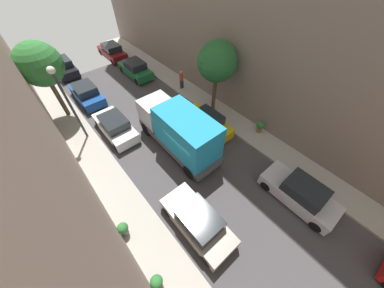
{
  "coord_description": "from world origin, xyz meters",
  "views": [
    {
      "loc": [
        -5.45,
        -6.55,
        11.02
      ],
      "look_at": [
        0.62,
        0.6,
        0.5
      ],
      "focal_mm": 19.02,
      "sensor_mm": 36.0,
      "label": 1
    }
  ],
  "objects_px": {
    "parked_car_right_4": "(112,52)",
    "street_tree_1": "(217,62)",
    "potted_plant_1": "(260,126)",
    "potted_plant_2": "(123,229)",
    "parked_car_right_1": "(300,193)",
    "parked_car_right_2": "(206,123)",
    "parked_car_left_3": "(87,93)",
    "parked_car_left_1": "(198,222)",
    "parked_car_left_4": "(64,67)",
    "delivery_truck": "(179,130)",
    "potted_plant_0": "(157,282)",
    "lamp_post": "(65,95)",
    "parked_car_right_3": "(135,69)",
    "pedestrian": "(182,79)",
    "parked_car_left_2": "(115,126)",
    "street_tree_0": "(40,65)"
  },
  "relations": [
    {
      "from": "parked_car_left_1",
      "to": "parked_car_right_4",
      "type": "distance_m",
      "value": 21.6
    },
    {
      "from": "parked_car_left_4",
      "to": "parked_car_right_4",
      "type": "distance_m",
      "value": 5.4
    },
    {
      "from": "potted_plant_1",
      "to": "lamp_post",
      "type": "height_order",
      "value": "lamp_post"
    },
    {
      "from": "parked_car_right_4",
      "to": "street_tree_0",
      "type": "height_order",
      "value": "street_tree_0"
    },
    {
      "from": "parked_car_left_1",
      "to": "parked_car_left_2",
      "type": "bearing_deg",
      "value": 90.0
    },
    {
      "from": "parked_car_right_1",
      "to": "pedestrian",
      "type": "bearing_deg",
      "value": 81.28
    },
    {
      "from": "parked_car_left_2",
      "to": "parked_car_right_2",
      "type": "xyz_separation_m",
      "value": [
        5.4,
        -4.04,
        0.0
      ]
    },
    {
      "from": "potted_plant_0",
      "to": "potted_plant_2",
      "type": "xyz_separation_m",
      "value": [
        -0.04,
        2.91,
        0.06
      ]
    },
    {
      "from": "parked_car_right_4",
      "to": "street_tree_1",
      "type": "bearing_deg",
      "value": -81.77
    },
    {
      "from": "parked_car_right_1",
      "to": "parked_car_left_4",
      "type": "bearing_deg",
      "value": 103.01
    },
    {
      "from": "parked_car_left_3",
      "to": "potted_plant_1",
      "type": "distance_m",
      "value": 14.83
    },
    {
      "from": "parked_car_right_2",
      "to": "pedestrian",
      "type": "relative_size",
      "value": 2.44
    },
    {
      "from": "parked_car_right_3",
      "to": "parked_car_right_4",
      "type": "relative_size",
      "value": 1.0
    },
    {
      "from": "parked_car_left_2",
      "to": "potted_plant_1",
      "type": "height_order",
      "value": "parked_car_left_2"
    },
    {
      "from": "potted_plant_1",
      "to": "lamp_post",
      "type": "distance_m",
      "value": 13.18
    },
    {
      "from": "parked_car_left_1",
      "to": "potted_plant_1",
      "type": "height_order",
      "value": "parked_car_left_1"
    },
    {
      "from": "parked_car_left_3",
      "to": "delivery_truck",
      "type": "distance_m",
      "value": 10.18
    },
    {
      "from": "potted_plant_1",
      "to": "potted_plant_2",
      "type": "xyz_separation_m",
      "value": [
        -11.26,
        -0.19,
        0.02
      ]
    },
    {
      "from": "delivery_truck",
      "to": "pedestrian",
      "type": "height_order",
      "value": "delivery_truck"
    },
    {
      "from": "parked_car_right_4",
      "to": "street_tree_0",
      "type": "relative_size",
      "value": 0.73
    },
    {
      "from": "parked_car_left_2",
      "to": "potted_plant_0",
      "type": "distance_m",
      "value": 10.42
    },
    {
      "from": "parked_car_right_3",
      "to": "pedestrian",
      "type": "bearing_deg",
      "value": -67.94
    },
    {
      "from": "potted_plant_2",
      "to": "delivery_truck",
      "type": "bearing_deg",
      "value": 25.76
    },
    {
      "from": "pedestrian",
      "to": "potted_plant_1",
      "type": "relative_size",
      "value": 1.89
    },
    {
      "from": "parked_car_left_1",
      "to": "delivery_truck",
      "type": "distance_m",
      "value": 5.72
    },
    {
      "from": "parked_car_left_2",
      "to": "parked_car_right_4",
      "type": "relative_size",
      "value": 1.0
    },
    {
      "from": "parked_car_left_1",
      "to": "potted_plant_0",
      "type": "bearing_deg",
      "value": -165.86
    },
    {
      "from": "parked_car_left_4",
      "to": "parked_car_right_3",
      "type": "bearing_deg",
      "value": -43.89
    },
    {
      "from": "parked_car_right_3",
      "to": "delivery_truck",
      "type": "height_order",
      "value": "delivery_truck"
    },
    {
      "from": "parked_car_left_1",
      "to": "potted_plant_0",
      "type": "xyz_separation_m",
      "value": [
        -3.02,
        -0.76,
        -0.09
      ]
    },
    {
      "from": "pedestrian",
      "to": "parked_car_right_2",
      "type": "bearing_deg",
      "value": -110.14
    },
    {
      "from": "parked_car_left_2",
      "to": "street_tree_1",
      "type": "height_order",
      "value": "street_tree_1"
    },
    {
      "from": "potted_plant_0",
      "to": "lamp_post",
      "type": "height_order",
      "value": "lamp_post"
    },
    {
      "from": "parked_car_right_1",
      "to": "parked_car_right_2",
      "type": "bearing_deg",
      "value": 90.0
    },
    {
      "from": "parked_car_left_3",
      "to": "parked_car_right_2",
      "type": "relative_size",
      "value": 1.0
    },
    {
      "from": "parked_car_right_3",
      "to": "lamp_post",
      "type": "xyz_separation_m",
      "value": [
        -7.3,
        -5.45,
        3.03
      ]
    },
    {
      "from": "parked_car_left_1",
      "to": "potted_plant_1",
      "type": "relative_size",
      "value": 4.62
    },
    {
      "from": "parked_car_right_3",
      "to": "pedestrian",
      "type": "height_order",
      "value": "pedestrian"
    },
    {
      "from": "delivery_truck",
      "to": "potted_plant_0",
      "type": "xyz_separation_m",
      "value": [
        -5.72,
        -5.69,
        -1.16
      ]
    },
    {
      "from": "parked_car_left_3",
      "to": "street_tree_0",
      "type": "xyz_separation_m",
      "value": [
        -2.11,
        -0.96,
        3.69
      ]
    },
    {
      "from": "parked_car_right_4",
      "to": "pedestrian",
      "type": "xyz_separation_m",
      "value": [
        2.02,
        -10.22,
        0.35
      ]
    },
    {
      "from": "parked_car_left_4",
      "to": "parked_car_right_3",
      "type": "relative_size",
      "value": 1.0
    },
    {
      "from": "parked_car_left_3",
      "to": "parked_car_left_4",
      "type": "bearing_deg",
      "value": 90.0
    },
    {
      "from": "parked_car_left_4",
      "to": "potted_plant_1",
      "type": "relative_size",
      "value": 4.62
    },
    {
      "from": "potted_plant_1",
      "to": "parked_car_left_3",
      "type": "bearing_deg",
      "value": 123.6
    },
    {
      "from": "parked_car_right_1",
      "to": "potted_plant_1",
      "type": "relative_size",
      "value": 4.62
    },
    {
      "from": "parked_car_left_4",
      "to": "parked_car_right_1",
      "type": "height_order",
      "value": "same"
    },
    {
      "from": "parked_car_left_3",
      "to": "potted_plant_0",
      "type": "relative_size",
      "value": 5.08
    },
    {
      "from": "street_tree_1",
      "to": "street_tree_0",
      "type": "bearing_deg",
      "value": 143.15
    },
    {
      "from": "parked_car_left_2",
      "to": "street_tree_1",
      "type": "xyz_separation_m",
      "value": [
        7.48,
        -2.67,
        3.51
      ]
    }
  ]
}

